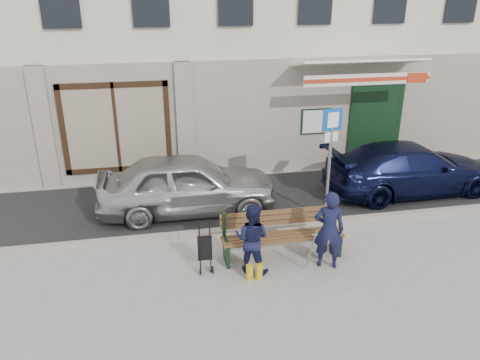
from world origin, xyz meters
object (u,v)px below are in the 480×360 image
object	(u,v)px
woman	(252,239)
parking_sign	(330,147)
car_silver	(187,184)
man	(329,230)
stroller	(205,249)
bench	(280,236)
car_navy	(410,168)

from	to	relation	value
woman	parking_sign	bearing A→B (deg)	-109.96
car_silver	man	bearing A→B (deg)	-139.46
car_silver	stroller	xyz separation A→B (m)	(0.10, -2.52, -0.29)
bench	man	bearing A→B (deg)	-31.77
car_silver	bench	world-z (taller)	car_silver
car_silver	stroller	size ratio (longest dim) A/B	4.42
car_silver	car_navy	size ratio (longest dim) A/B	0.93
parking_sign	stroller	distance (m)	3.62
car_silver	man	distance (m)	3.74
man	woman	distance (m)	1.46
parking_sign	car_silver	bearing A→B (deg)	150.58
car_navy	woman	xyz separation A→B (m)	(-4.79, -2.84, 0.03)
car_silver	man	size ratio (longest dim) A/B	2.68
car_silver	parking_sign	xyz separation A→B (m)	(3.09, -0.96, 1.02)
parking_sign	bench	size ratio (longest dim) A/B	1.08
bench	parking_sign	bearing A→B (deg)	43.55
parking_sign	man	bearing A→B (deg)	-121.97
parking_sign	man	xyz separation A→B (m)	(-0.69, -1.90, -0.95)
bench	woman	distance (m)	0.79
bench	man	world-z (taller)	man
bench	stroller	distance (m)	1.51
man	stroller	bearing A→B (deg)	10.45
parking_sign	man	size ratio (longest dim) A/B	1.67
car_navy	man	world-z (taller)	man
car_silver	parking_sign	world-z (taller)	parking_sign
parking_sign	stroller	bearing A→B (deg)	-164.55
car_navy	bench	bearing A→B (deg)	118.19
car_navy	bench	size ratio (longest dim) A/B	1.87
car_silver	parking_sign	size ratio (longest dim) A/B	1.60
car_navy	stroller	size ratio (longest dim) A/B	4.75
car_navy	parking_sign	bearing A→B (deg)	109.04
man	car_silver	bearing A→B (deg)	-31.10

